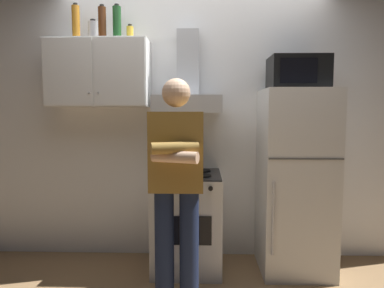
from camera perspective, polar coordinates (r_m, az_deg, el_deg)
name	(u,v)px	position (r m, az deg, el deg)	size (l,w,h in m)	color
ground_plane	(192,281)	(3.10, 0.00, -21.65)	(7.00, 7.00, 0.00)	olive
back_wall_tiled	(194,118)	(3.36, 0.31, 4.36)	(4.80, 0.10, 2.70)	white
upper_cabinet	(99,74)	(3.29, -15.06, 11.13)	(0.90, 0.37, 0.60)	silver
stove_oven	(187,221)	(3.17, -0.79, -12.58)	(0.60, 0.62, 0.87)	silver
range_hood	(188,91)	(3.15, -0.71, 8.80)	(0.60, 0.44, 0.75)	#B7BABF
refrigerator	(295,181)	(3.18, 16.66, -5.91)	(0.60, 0.62, 1.60)	silver
microwave	(298,73)	(3.16, 17.04, 11.15)	(0.48, 0.37, 0.28)	black
person_standing	(176,184)	(2.47, -2.59, -6.55)	(0.38, 0.33, 1.64)	#192342
bottle_spice_jar	(130,33)	(3.30, -10.21, 17.59)	(0.06, 0.06, 0.14)	gold
bottle_rum_dark	(102,23)	(3.32, -14.62, 18.81)	(0.07, 0.07, 0.30)	#47230F
bottle_wine_green	(117,23)	(3.32, -12.29, 18.97)	(0.07, 0.07, 0.31)	#19471E
bottle_liquor_amber	(76,22)	(3.40, -18.63, 18.51)	(0.07, 0.07, 0.31)	#B7721E
bottle_canister_steel	(93,31)	(3.41, -16.02, 17.52)	(0.09, 0.09, 0.19)	#B2B5BA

